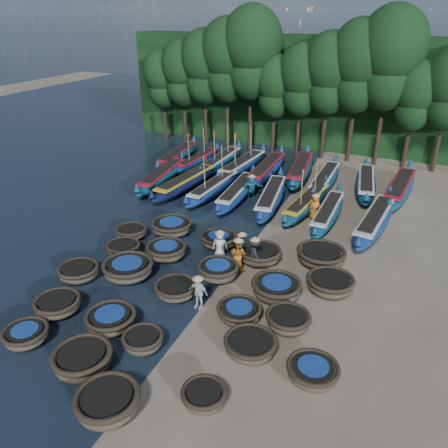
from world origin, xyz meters
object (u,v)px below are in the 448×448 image
at_px(fisherman_0, 220,245).
at_px(long_boat_11, 221,161).
at_px(coracle_22, 219,239).
at_px(long_boat_12, 243,165).
at_px(coracle_8, 250,345).
at_px(long_boat_15, 325,179).
at_px(coracle_12, 176,289).
at_px(coracle_11, 128,268).
at_px(long_boat_14, 300,170).
at_px(coracle_23, 259,254).
at_px(long_boat_3, 214,188).
at_px(coracle_17, 218,270).
at_px(coracle_15, 123,248).
at_px(coracle_20, 131,232).
at_px(long_boat_1, 162,176).
at_px(fisherman_2, 238,254).
at_px(long_boat_4, 237,192).
at_px(coracle_5, 57,304).
at_px(fisherman_4, 198,291).
at_px(fisherman_3, 254,253).
at_px(long_boat_7, 328,213).
at_px(coracle_19, 330,283).
at_px(coracle_13, 239,312).
at_px(fisherman_1, 242,244).
at_px(coracle_21, 172,226).
at_px(long_boat_9, 178,156).
at_px(coracle_14, 288,320).
at_px(coracle_1, 26,334).
at_px(long_boat_10, 197,160).
at_px(coracle_3, 108,402).
at_px(coracle_9, 313,371).
at_px(coracle_24, 321,255).
at_px(fisherman_6, 315,206).
at_px(coracle_10, 79,271).
at_px(coracle_18, 276,288).
at_px(long_boat_17, 400,188).
at_px(long_boat_6, 307,203).
at_px(long_boat_16, 366,183).
at_px(coracle_16, 166,250).
at_px(long_boat_13, 267,169).
at_px(fisherman_5, 252,187).
at_px(coracle_6, 111,319).

bearing_deg(fisherman_0, long_boat_11, -85.78).
height_order(coracle_22, long_boat_12, long_boat_12).
relative_size(coracle_8, long_boat_15, 0.25).
xyz_separation_m(coracle_12, long_boat_11, (-5.60, 17.79, 0.17)).
xyz_separation_m(coracle_11, long_boat_14, (4.13, 17.64, 0.12)).
relative_size(coracle_23, long_boat_14, 0.30).
bearing_deg(long_boat_3, coracle_17, -60.22).
relative_size(coracle_15, coracle_20, 1.03).
relative_size(long_boat_1, fisherman_2, 4.34).
xyz_separation_m(coracle_11, long_boat_15, (6.33, 16.38, 0.07)).
bearing_deg(coracle_23, long_boat_4, 119.95).
relative_size(coracle_5, fisherman_4, 1.42).
xyz_separation_m(coracle_20, fisherman_3, (7.68, -0.20, 0.49)).
xyz_separation_m(coracle_12, long_boat_7, (4.78, 11.00, 0.12)).
bearing_deg(long_boat_15, coracle_19, -76.84).
relative_size(coracle_13, fisherman_1, 1.39).
height_order(coracle_21, long_boat_9, long_boat_9).
height_order(coracle_14, fisherman_3, fisherman_3).
relative_size(coracle_22, long_boat_1, 0.24).
bearing_deg(coracle_1, long_boat_11, 94.14).
relative_size(coracle_19, long_boat_10, 0.31).
bearing_deg(coracle_3, coracle_9, 35.29).
height_order(coracle_24, fisherman_6, fisherman_6).
height_order(coracle_17, coracle_24, coracle_24).
distance_m(coracle_9, long_boat_4, 16.86).
bearing_deg(coracle_9, coracle_3, -144.71).
distance_m(coracle_10, long_boat_14, 19.78).
distance_m(coracle_18, long_boat_17, 15.82).
height_order(long_boat_6, long_boat_17, long_boat_6).
height_order(long_boat_14, long_boat_16, long_boat_14).
relative_size(long_boat_6, long_boat_11, 0.96).
bearing_deg(coracle_17, fisherman_1, 79.88).
distance_m(coracle_13, long_boat_14, 18.63).
bearing_deg(coracle_14, long_boat_9, 130.38).
distance_m(coracle_5, fisherman_1, 9.47).
xyz_separation_m(coracle_8, long_boat_6, (-1.30, 14.09, 0.13)).
bearing_deg(coracle_19, coracle_5, -149.22).
bearing_deg(coracle_23, coracle_1, -123.78).
xyz_separation_m(coracle_24, long_boat_15, (-2.18, 11.29, 0.07)).
xyz_separation_m(coracle_16, long_boat_7, (6.96, 8.14, 0.06)).
relative_size(coracle_1, fisherman_4, 1.26).
height_order(coracle_22, long_boat_14, long_boat_14).
height_order(coracle_24, long_boat_3, long_boat_3).
distance_m(coracle_14, long_boat_13, 18.49).
relative_size(coracle_14, long_boat_4, 0.27).
bearing_deg(fisherman_5, coracle_9, -99.40).
relative_size(coracle_6, long_boat_4, 0.31).
relative_size(coracle_5, coracle_11, 0.99).
bearing_deg(coracle_13, coracle_11, 172.14).
bearing_deg(coracle_16, coracle_11, -108.47).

